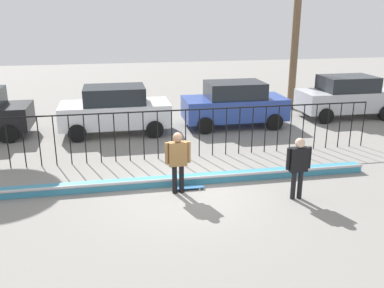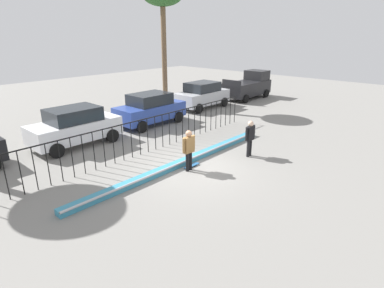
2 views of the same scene
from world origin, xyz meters
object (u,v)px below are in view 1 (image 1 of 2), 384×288
Objects in this scene: skateboard at (189,187)px; parked_car_white at (115,110)px; parked_car_silver at (346,96)px; skateboarder at (178,157)px; camera_operator at (298,163)px; parked_car_blue at (234,104)px.

parked_car_white is (-1.86, 6.10, 0.91)m from skateboard.
skateboard is 0.19× the size of parked_car_silver.
skateboarder is at bearing -178.11° from skateboard.
parked_car_silver is (10.49, 0.72, 0.00)m from parked_car_white.
camera_operator is 0.39× the size of parked_car_silver.
camera_operator is 0.39× the size of parked_car_blue.
parked_car_silver is (8.63, 6.82, 0.91)m from skateboard.
camera_operator is 0.39× the size of parked_car_white.
parked_car_blue is (0.46, 7.36, -0.03)m from camera_operator.
parked_car_white is at bearing -177.39° from parked_car_silver.
skateboarder is at bearing -143.45° from parked_car_silver.
parked_car_blue is 5.55m from parked_car_silver.
skateboarder is 0.40× the size of parked_car_blue.
skateboard is at bearing -14.19° from camera_operator.
parked_car_silver reaches higher than camera_operator.
parked_car_white is at bearing -176.70° from parked_car_blue.
parked_car_blue and parked_car_silver have the same top height.
skateboarder is at bearing -9.21° from camera_operator.
parked_car_white is 1.00× the size of parked_car_blue.
parked_car_white reaches higher than skateboard.
skateboard is 11.04m from parked_car_silver.
camera_operator is at bearing -40.81° from skateboarder.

